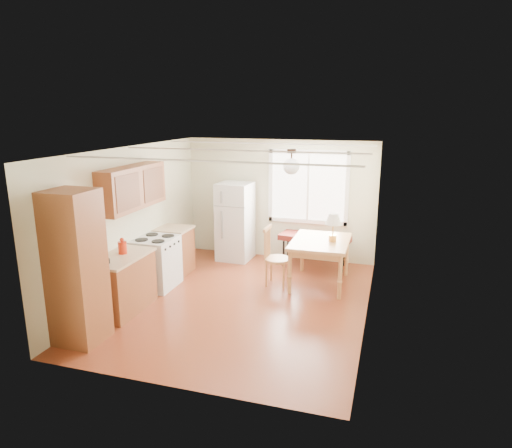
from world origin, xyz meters
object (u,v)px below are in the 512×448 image
at_px(bench, 315,239).
at_px(chair, 272,252).
at_px(dining_table, 320,246).
at_px(refrigerator, 235,221).

xyz_separation_m(bench, chair, (-0.57, -1.17, 0.03)).
bearing_deg(dining_table, refrigerator, 153.58).
height_order(bench, chair, chair).
bearing_deg(refrigerator, chair, -43.96).
relative_size(bench, dining_table, 1.09).
height_order(bench, dining_table, dining_table).
distance_m(dining_table, chair, 0.87).
bearing_deg(chair, refrigerator, 133.98).
bearing_deg(dining_table, bench, 104.74).
height_order(refrigerator, bench, refrigerator).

